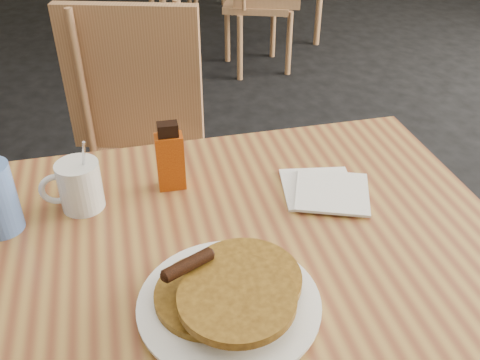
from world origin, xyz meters
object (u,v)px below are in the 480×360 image
at_px(chair_main_far, 141,137).
at_px(coffee_mug, 79,185).
at_px(main_table, 191,270).
at_px(pancake_plate, 229,298).
at_px(syrup_bottle, 170,158).

bearing_deg(chair_main_far, coffee_mug, -87.43).
xyz_separation_m(main_table, pancake_plate, (0.04, -0.15, 0.07)).
bearing_deg(pancake_plate, syrup_bottle, 95.18).
height_order(main_table, chair_main_far, chair_main_far).
bearing_deg(main_table, syrup_bottle, 89.00).
relative_size(pancake_plate, syrup_bottle, 1.93).
xyz_separation_m(pancake_plate, coffee_mug, (-0.22, 0.34, 0.03)).
bearing_deg(main_table, coffee_mug, 133.13).
xyz_separation_m(chair_main_far, coffee_mug, (-0.16, -0.57, 0.23)).
bearing_deg(chair_main_far, main_table, -70.07).
relative_size(chair_main_far, pancake_plate, 3.28).
distance_m(main_table, pancake_plate, 0.16).
bearing_deg(pancake_plate, main_table, 104.15).
xyz_separation_m(pancake_plate, syrup_bottle, (-0.03, 0.37, 0.05)).
height_order(main_table, coffee_mug, coffee_mug).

